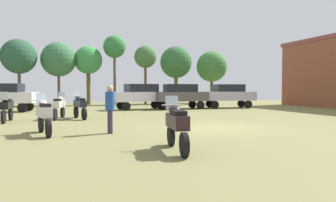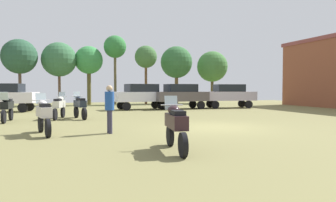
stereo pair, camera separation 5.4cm
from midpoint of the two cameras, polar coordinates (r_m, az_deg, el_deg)
name	(u,v)px [view 2 (the right image)]	position (r m, az deg, el deg)	size (l,w,h in m)	color
ground_plane	(215,128)	(13.43, 8.66, -4.81)	(44.00, 52.00, 0.02)	olive
motorcycle_2	(80,105)	(17.61, -15.73, -0.79)	(0.76, 2.11, 1.48)	black
motorcycle_3	(59,106)	(17.86, -19.19, -0.81)	(0.75, 2.21, 1.46)	black
motorcycle_4	(44,114)	(11.94, -21.64, -2.29)	(0.75, 2.14, 1.48)	black
motorcycle_6	(176,124)	(8.21, 1.61, -4.25)	(0.63, 2.16, 1.44)	black
motorcycle_7	(7,107)	(17.24, -27.24, -1.00)	(0.62, 2.26, 1.49)	black
car_1	(181,94)	(25.06, 2.39, 1.20)	(4.45, 2.19, 2.00)	black
car_2	(4,95)	(24.88, -27.66, 0.93)	(4.57, 2.60, 2.00)	black
car_3	(229,94)	(27.04, 11.14, 1.24)	(4.50, 2.35, 2.00)	black
car_4	(142,95)	(24.60, -4.80, 1.17)	(4.50, 2.35, 2.00)	black
person_1	(110,105)	(11.59, -10.50, -0.77)	(0.39, 0.39, 1.77)	#322F45
tree_1	(89,61)	(32.69, -14.23, 7.15)	(2.80, 2.80, 5.92)	brown
tree_2	(212,67)	(35.74, 8.13, 6.22)	(3.44, 3.44, 5.85)	brown
tree_3	(115,48)	(32.91, -9.62, 9.59)	(2.30, 2.30, 7.09)	brown
tree_4	(59,60)	(32.42, -19.24, 7.15)	(3.34, 3.34, 6.15)	brown
tree_7	(146,57)	(33.19, -4.02, 7.95)	(2.35, 2.35, 6.16)	brown
tree_8	(176,63)	(34.67, 1.60, 7.04)	(3.50, 3.50, 6.30)	brown
tree_9	(19,57)	(31.90, -25.46, 7.32)	(3.18, 3.18, 6.18)	brown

